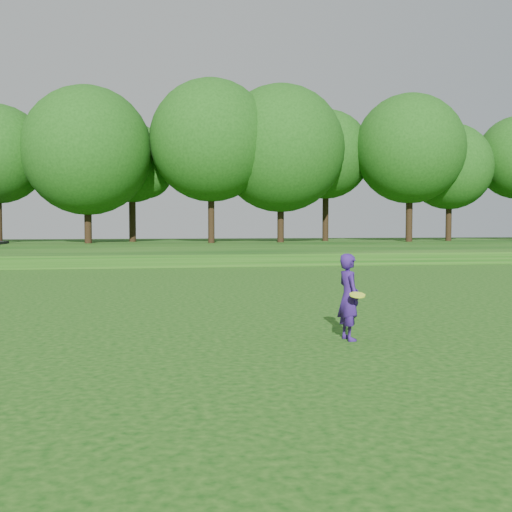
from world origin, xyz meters
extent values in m
plane|color=#0B3C0B|center=(0.00, 0.00, 0.00)|extent=(140.00, 140.00, 0.00)
cube|color=#0B3C0B|center=(0.00, 34.00, 0.30)|extent=(130.00, 30.00, 0.60)
cube|color=gray|center=(0.00, 20.00, 0.02)|extent=(130.00, 1.60, 0.04)
imported|color=navy|center=(1.37, 0.26, 0.77)|extent=(0.44, 0.61, 1.54)
cylinder|color=#D5FC27|center=(1.41, -0.11, 0.84)|extent=(0.27, 0.27, 0.09)
camera|label=1|loc=(-2.12, -10.63, 2.09)|focal=45.00mm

